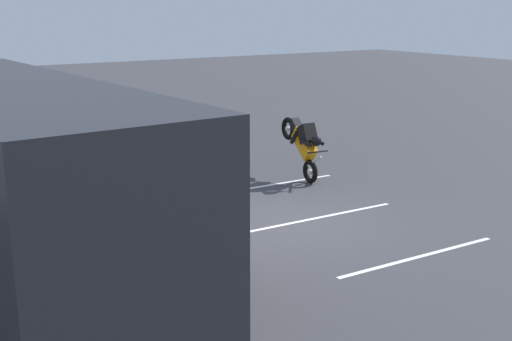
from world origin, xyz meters
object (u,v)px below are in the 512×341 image
at_px(spectator_centre, 179,196).
at_px(parked_motorcycle_silver, 101,214).
at_px(spectator_left, 198,208).
at_px(spectator_right, 144,188).
at_px(stunt_motorcycle, 303,142).
at_px(tour_bus, 12,187).
at_px(spectator_far_left, 226,236).

distance_m(spectator_centre, parked_motorcycle_silver, 1.82).
relative_size(spectator_left, parked_motorcycle_silver, 0.89).
bearing_deg(spectator_left, spectator_right, 2.90).
bearing_deg(spectator_right, parked_motorcycle_silver, 56.09).
distance_m(spectator_left, parked_motorcycle_silver, 2.65).
xyz_separation_m(spectator_left, spectator_right, (1.98, 0.10, -0.09)).
bearing_deg(parked_motorcycle_silver, stunt_motorcycle, -76.74).
distance_m(tour_bus, parked_motorcycle_silver, 2.67).
distance_m(spectator_far_left, parked_motorcycle_silver, 3.72).
bearing_deg(stunt_motorcycle, tour_bus, 110.22).
bearing_deg(stunt_motorcycle, spectator_left, 127.19).
height_order(tour_bus, stunt_motorcycle, tour_bus).
xyz_separation_m(tour_bus, parked_motorcycle_silver, (1.47, -1.89, -1.16)).
xyz_separation_m(spectator_far_left, stunt_motorcycle, (5.00, -5.21, -0.01)).
relative_size(tour_bus, spectator_centre, 5.36).
xyz_separation_m(tour_bus, spectator_right, (1.00, -2.60, -0.64)).
height_order(spectator_far_left, stunt_motorcycle, spectator_far_left).
height_order(tour_bus, spectator_right, tour_bus).
height_order(spectator_far_left, spectator_right, spectator_far_left).
bearing_deg(tour_bus, parked_motorcycle_silver, -52.11).
relative_size(spectator_far_left, spectator_left, 0.93).
distance_m(spectator_right, stunt_motorcycle, 5.48).
distance_m(spectator_far_left, spectator_right, 3.15).
relative_size(parked_motorcycle_silver, stunt_motorcycle, 1.00).
relative_size(spectator_centre, spectator_right, 1.03).
height_order(tour_bus, spectator_left, tour_bus).
bearing_deg(spectator_centre, spectator_far_left, 171.92).
xyz_separation_m(spectator_right, parked_motorcycle_silver, (0.47, 0.70, -0.52)).
relative_size(spectator_far_left, spectator_centre, 0.97).
height_order(spectator_left, spectator_centre, spectator_left).
xyz_separation_m(spectator_right, stunt_motorcycle, (1.85, -5.15, -0.01)).
bearing_deg(stunt_motorcycle, spectator_far_left, 133.82).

